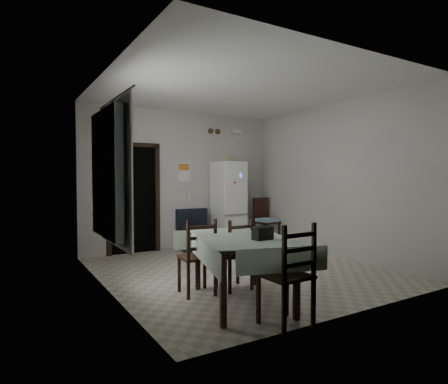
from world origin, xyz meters
name	(u,v)px	position (x,y,z in m)	size (l,w,h in m)	color
ground	(240,270)	(0.00, 0.00, 0.00)	(4.50, 4.50, 0.00)	#B7AE95
ceiling	(240,89)	(0.00, 0.00, 2.90)	(4.20, 4.50, 0.02)	white
wall_back	(182,180)	(0.00, 2.25, 1.45)	(4.20, 0.02, 2.90)	beige
wall_front	(354,182)	(0.00, -2.25, 1.45)	(4.20, 0.02, 2.90)	beige
wall_left	(107,181)	(-2.10, 0.00, 1.45)	(0.02, 4.50, 2.90)	beige
wall_right	(333,180)	(2.10, 0.00, 1.45)	(0.02, 4.50, 2.90)	beige
doorway	(130,199)	(-1.05, 2.45, 1.06)	(1.06, 0.52, 2.22)	black
window_recess	(106,174)	(-2.15, -0.20, 1.55)	(0.10, 1.20, 1.60)	silver
curtain	(115,174)	(-2.04, -0.20, 1.55)	(0.02, 1.45, 1.85)	silver
curtain_rod	(115,99)	(-2.03, -0.20, 2.50)	(0.02, 0.02, 1.60)	black
calendar	(184,172)	(0.05, 2.24, 1.62)	(0.28, 0.02, 0.40)	white
calendar_image	(184,167)	(0.05, 2.23, 1.72)	(0.24, 0.01, 0.14)	orange
light_switch	(188,196)	(0.15, 2.24, 1.10)	(0.08, 0.02, 0.12)	beige
vent_left	(211,131)	(0.70, 2.23, 2.52)	(0.12, 0.12, 0.03)	#513A20
vent_right	(218,132)	(0.88, 2.23, 2.52)	(0.12, 0.12, 0.03)	#513A20
emergency_light	(236,131)	(1.35, 2.21, 2.55)	(0.25, 0.07, 0.09)	white
fridge	(229,204)	(0.97, 1.93, 0.92)	(0.60, 0.60, 1.84)	white
tan_cone	(230,158)	(1.00, 1.91, 1.92)	(0.20, 0.20, 0.17)	tan
navy_seat	(197,230)	(0.19, 1.93, 0.41)	(0.69, 0.66, 0.83)	black
corner_chair	(267,221)	(1.81, 1.65, 0.52)	(0.45, 0.45, 1.04)	black
dining_table	(241,270)	(-0.85, -1.32, 0.40)	(1.01, 1.53, 0.80)	#97AB92
black_bag	(263,233)	(-0.77, -1.63, 0.87)	(0.22, 0.13, 0.14)	black
dining_chair_far_left	(197,256)	(-1.15, -0.73, 0.49)	(0.42, 0.42, 0.98)	black
dining_chair_far_right	(234,254)	(-0.62, -0.79, 0.48)	(0.41, 0.41, 0.95)	black
dining_chair_near_head	(286,274)	(-0.85, -2.13, 0.53)	(0.45, 0.45, 1.06)	black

